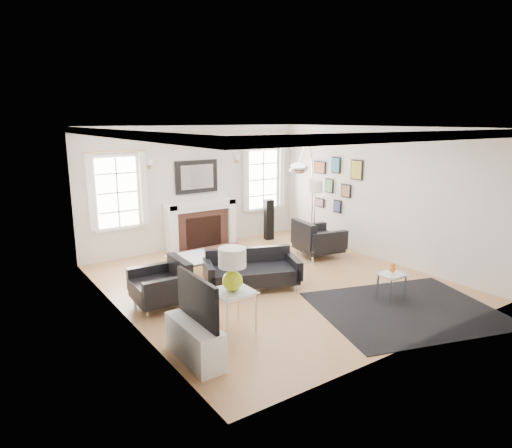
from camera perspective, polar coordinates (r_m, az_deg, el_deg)
floor at (r=8.50m, az=2.07°, el=-7.25°), size 6.00×6.00×0.00m
back_wall at (r=10.65m, az=-7.50°, el=4.58°), size 5.50×0.04×2.80m
front_wall at (r=6.04m, az=19.31°, el=-2.53°), size 5.50×0.04×2.80m
left_wall at (r=6.89m, az=-16.58°, el=-0.48°), size 0.04×6.00×2.80m
right_wall at (r=9.98m, az=14.99°, el=3.68°), size 0.04×6.00×2.80m
ceiling at (r=7.98m, az=2.24°, el=11.98°), size 5.50×6.00×0.02m
crown_molding at (r=7.98m, az=2.24°, el=11.55°), size 5.50×6.00×0.12m
fireplace at (r=10.63m, az=-6.86°, el=-0.13°), size 1.70×0.69×1.11m
mantel_mirror at (r=10.58m, az=-7.43°, el=5.89°), size 1.05×0.07×0.75m
window_left at (r=9.91m, az=-16.97°, el=3.83°), size 1.24×0.15×1.62m
window_right at (r=11.54m, az=0.85°, el=5.63°), size 1.24×0.15×1.62m
gallery_wall at (r=10.82m, az=9.72°, el=5.34°), size 0.04×1.73×1.29m
tv_unit at (r=5.86m, az=-7.61°, el=-13.62°), size 0.35×1.00×1.09m
area_rug at (r=7.69m, az=18.23°, el=-10.12°), size 3.25×2.95×0.01m
sofa at (r=8.17m, az=-0.60°, el=-5.89°), size 1.82×1.29×0.54m
armchair_left at (r=7.51m, az=-11.53°, el=-7.52°), size 0.86×0.95×0.61m
armchair_right at (r=10.03m, az=7.51°, el=-1.97°), size 1.04×1.13×0.66m
coffee_table at (r=8.76m, az=-7.77°, el=-4.32°), size 0.86×0.86×0.38m
side_table_left at (r=6.47m, az=-2.93°, el=-9.22°), size 0.55×0.55×0.61m
nesting_table at (r=7.87m, az=16.60°, el=-6.71°), size 0.43×0.36×0.47m
gourd_lamp at (r=6.31m, az=-2.98°, el=-5.31°), size 0.39×0.39×0.62m
orange_vase at (r=7.80m, az=16.70°, el=-5.29°), size 0.11×0.11×0.17m
arc_floor_lamp at (r=9.62m, az=6.28°, el=3.72°), size 1.83×1.70×2.59m
stick_floor_lamp at (r=10.35m, az=7.41°, el=4.21°), size 0.32×0.32×1.59m
speaker_tower at (r=11.33m, az=1.62°, el=0.57°), size 0.24×0.24×1.00m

